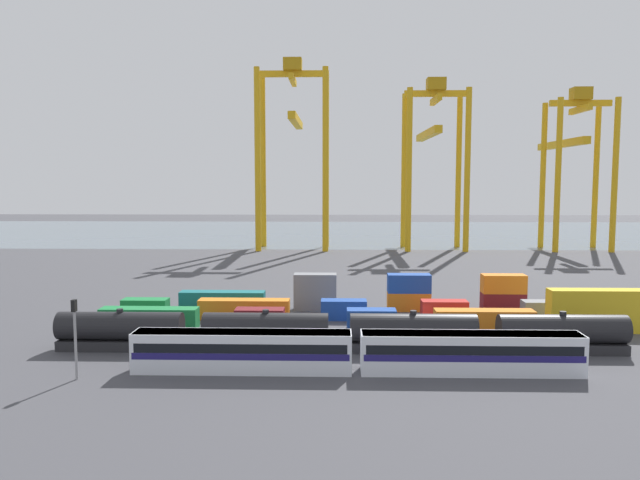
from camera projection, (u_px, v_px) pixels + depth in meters
ground_plane at (392, 276)px, 118.53m from camera, size 420.00×420.00×0.00m
harbour_water at (367, 232)px, 218.11m from camera, size 400.00×110.00×0.01m
passenger_train at (356, 350)px, 59.17m from camera, size 43.04×3.14×3.90m
freight_tank_row at (339, 332)px, 66.47m from camera, size 61.30×3.04×4.50m
signal_mast at (75, 328)px, 56.73m from camera, size 0.36×0.60×7.52m
shipping_container_0 at (149, 318)px, 76.69m from camera, size 12.10×2.44×2.60m
shipping_container_1 at (260, 319)px, 76.31m from camera, size 6.04×2.44×2.60m
shipping_container_2 at (371, 320)px, 75.93m from camera, size 6.04×2.44×2.60m
shipping_container_3 at (484, 320)px, 75.55m from camera, size 12.10×2.44×2.60m
shipping_container_4 at (598, 321)px, 75.17m from camera, size 12.10×2.44×2.60m
shipping_container_5 at (599, 300)px, 74.91m from camera, size 12.10×2.44×2.60m
shipping_container_7 at (146, 308)px, 82.54m from camera, size 6.04×2.44×2.60m
shipping_container_8 at (244, 309)px, 82.17m from camera, size 12.10×2.44×2.60m
shipping_container_9 at (344, 310)px, 81.81m from camera, size 6.04×2.44×2.60m
shipping_container_10 at (444, 310)px, 81.44m from camera, size 6.04×2.44×2.60m
shipping_container_11 at (546, 311)px, 81.07m from camera, size 6.04×2.44×2.60m
shipping_container_12 at (223, 300)px, 88.07m from camera, size 12.10×2.44×2.60m
shipping_container_13 at (315, 301)px, 87.70m from camera, size 6.04×2.44×2.60m
shipping_container_14 at (315, 283)px, 87.45m from camera, size 6.04×2.44×2.60m
shipping_container_15 at (409, 301)px, 87.34m from camera, size 6.04×2.44×2.60m
shipping_container_16 at (409, 283)px, 87.09m from camera, size 6.04×2.44×2.60m
shipping_container_17 at (503, 302)px, 86.97m from camera, size 6.04×2.44×2.60m
shipping_container_18 at (504, 284)px, 86.72m from camera, size 6.04×2.44×2.60m
gantry_crane_west at (294, 137)px, 165.33m from camera, size 19.04×35.68×50.21m
gantry_crane_central at (433, 147)px, 165.17m from camera, size 16.46×37.79×44.97m
gantry_crane_east at (574, 154)px, 164.25m from camera, size 15.92×36.86×42.39m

